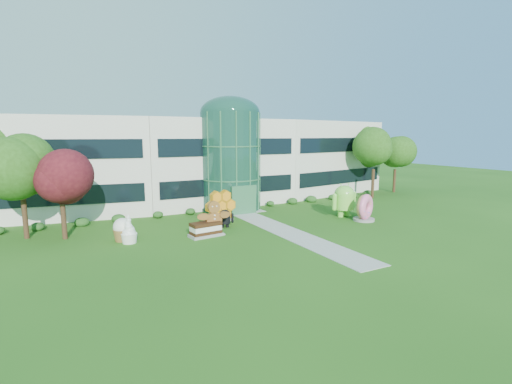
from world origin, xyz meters
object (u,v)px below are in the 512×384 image
donut (364,207)px  android_green (344,198)px  gingerbread (214,218)px  android_black (225,217)px

donut → android_green: bearing=77.2°
donut → gingerbread: (-13.58, 1.92, 0.12)m
android_green → donut: bearing=-85.9°
android_black → donut: (11.93, -3.67, 0.35)m
gingerbread → android_green: bearing=3.3°
gingerbread → android_black: bearing=48.5°
gingerbread → donut: bearing=-6.1°
donut → android_black: bearing=141.3°
donut → gingerbread: 13.72m
android_black → donut: 12.48m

